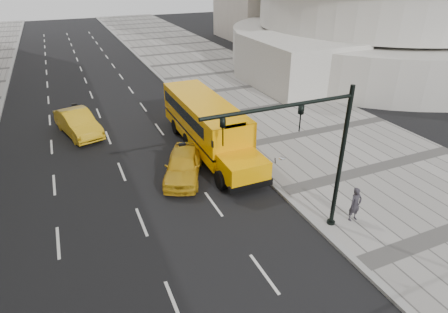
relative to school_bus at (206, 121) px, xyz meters
name	(u,v)px	position (x,y,z in m)	size (l,w,h in m)	color
ground	(139,168)	(-4.50, -1.04, -1.76)	(140.00, 140.00, 0.00)	black
sidewalk_museum	(314,133)	(7.50, -1.04, -1.69)	(12.00, 140.00, 0.15)	gray
curb_museum	(235,148)	(1.50, -1.04, -1.69)	(0.30, 140.00, 0.15)	gray
school_bus	(206,121)	(0.00, 0.00, 0.00)	(2.96, 11.56, 3.19)	#FFA803
taxi_near	(183,165)	(-2.50, -3.03, -1.00)	(1.80, 4.48, 1.53)	gold
taxi_far	(78,123)	(-7.17, 5.30, -0.94)	(1.74, 5.00, 1.65)	gold
pedestrian	(355,204)	(3.16, -9.87, -0.81)	(0.59, 0.39, 1.61)	#2C2930
traffic_signal	(314,149)	(0.69, -9.70, 2.33)	(6.18, 0.36, 6.40)	black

